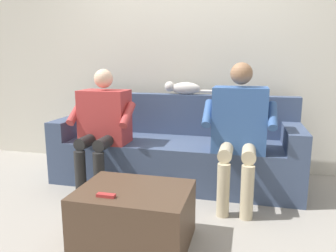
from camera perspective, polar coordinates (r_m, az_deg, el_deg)
The scene contains 8 objects.
ground_plane at distance 2.73m, azimuth -2.10°, elevation -14.51°, with size 8.00×8.00×0.00m, color gray.
back_wall at distance 3.69m, azimuth 3.34°, elevation 13.34°, with size 5.50×0.06×2.65m, color beige.
couch at distance 3.28m, azimuth 1.37°, elevation -4.63°, with size 2.39×0.78×0.85m.
coffee_table at distance 2.22m, azimuth -5.94°, elevation -15.56°, with size 0.72×0.54×0.38m.
person_left_seated at distance 2.79m, azimuth 12.45°, elevation 0.23°, with size 0.60×0.61×1.19m.
person_right_seated at distance 3.09m, azimuth -11.46°, elevation 0.76°, with size 0.60×0.54×1.13m.
cat_on_backrest at distance 3.43m, azimuth 2.60°, elevation 6.75°, with size 0.53×0.11×0.14m.
remote_red at distance 2.04m, azimuth -10.90°, elevation -11.96°, with size 0.12×0.04×0.02m, color #B73333.
Camera 1 is at (-0.69, 2.96, 1.18)m, focal length 34.48 mm.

